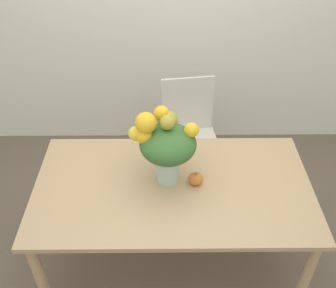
{
  "coord_description": "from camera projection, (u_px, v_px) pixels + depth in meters",
  "views": [
    {
      "loc": [
        -0.04,
        -1.6,
        2.33
      ],
      "look_at": [
        -0.03,
        0.06,
        0.99
      ],
      "focal_mm": 42.0,
      "sensor_mm": 36.0,
      "label": 1
    }
  ],
  "objects": [
    {
      "name": "ground_plane",
      "position": [
        172.0,
        261.0,
        2.71
      ],
      "size": [
        12.0,
        12.0,
        0.0
      ],
      "primitive_type": "plane",
      "color": "brown"
    },
    {
      "name": "dining_table",
      "position": [
        173.0,
        196.0,
        2.3
      ],
      "size": [
        1.59,
        0.87,
        0.73
      ],
      "color": "tan",
      "rests_on": "ground_plane"
    },
    {
      "name": "flower_vase",
      "position": [
        166.0,
        144.0,
        2.15
      ],
      "size": [
        0.38,
        0.32,
        0.45
      ],
      "color": "#B2CCBC",
      "rests_on": "dining_table"
    },
    {
      "name": "pumpkin",
      "position": [
        196.0,
        179.0,
        2.24
      ],
      "size": [
        0.09,
        0.09,
        0.08
      ],
      "color": "orange",
      "rests_on": "dining_table"
    },
    {
      "name": "dining_chair_near_window",
      "position": [
        189.0,
        136.0,
        3.02
      ],
      "size": [
        0.47,
        0.47,
        0.92
      ],
      "rotation": [
        0.0,
        0.0,
        0.13
      ],
      "color": "silver",
      "rests_on": "ground_plane"
    }
  ]
}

